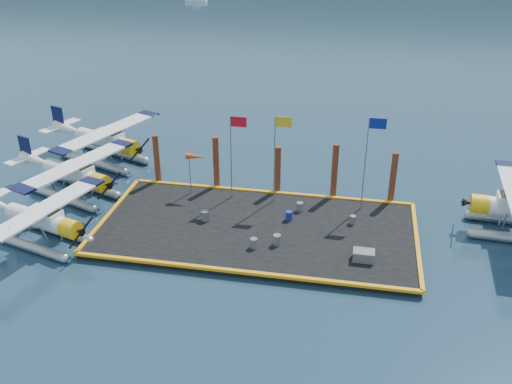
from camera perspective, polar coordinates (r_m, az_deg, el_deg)
ground at (r=36.80m, az=0.07°, el=-4.08°), size 4000.00×4000.00×0.00m
dock at (r=36.70m, az=0.07°, el=-3.81°), size 20.00×10.00×0.40m
dock_bumpers at (r=36.55m, az=0.07°, el=-3.42°), size 20.25×10.25×0.18m
seaplane_a at (r=37.42m, az=-20.67°, el=-2.85°), size 8.81×9.47×3.37m
seaplane_b at (r=42.56m, az=-17.68°, el=1.47°), size 9.31×9.86×3.56m
seaplane_c at (r=47.62m, az=-14.80°, el=4.74°), size 9.86×10.44×3.77m
drum_0 at (r=37.35m, az=-5.11°, el=-2.37°), size 0.48×0.48×0.68m
drum_1 at (r=34.69m, az=2.11°, el=-4.80°), size 0.47×0.47×0.67m
drum_2 at (r=37.34m, az=3.32°, el=-2.38°), size 0.44×0.44×0.62m
drum_3 at (r=34.40m, az=-0.22°, el=-5.13°), size 0.44×0.44×0.62m
drum_4 at (r=37.41m, az=9.65°, el=-2.74°), size 0.39×0.39×0.56m
drum_5 at (r=38.45m, az=4.40°, el=-1.48°), size 0.44×0.44×0.62m
crate at (r=33.86m, az=10.71°, el=-6.25°), size 1.24×0.82×0.62m
flagpole_red at (r=38.57m, az=-2.24°, el=4.75°), size 1.14×0.08×6.00m
flagpole_yellow at (r=38.00m, az=2.18°, el=4.59°), size 1.14×0.08×6.20m
flagpole_blue at (r=37.60m, az=11.27°, el=4.09°), size 1.14×0.08×6.50m
windsock at (r=39.68m, az=-6.06°, el=3.45°), size 1.40×0.44×3.12m
piling_0 at (r=42.62m, az=-9.88°, el=3.10°), size 0.44×0.44×4.00m
piling_1 at (r=41.28m, az=-4.00°, el=2.79°), size 0.44×0.44×4.20m
piling_2 at (r=40.53m, az=2.18°, el=2.05°), size 0.44×0.44×3.80m
piling_3 at (r=40.10m, az=7.85°, el=1.91°), size 0.44×0.44×4.30m
piling_4 at (r=40.23m, az=13.52°, el=1.22°), size 0.44×0.44×4.00m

